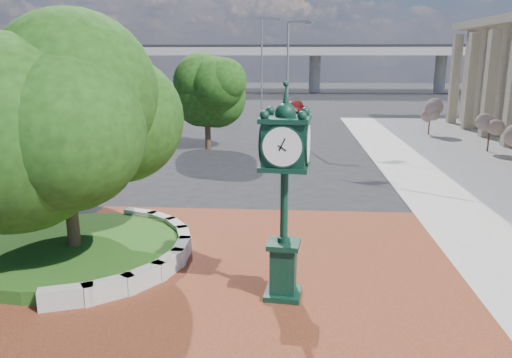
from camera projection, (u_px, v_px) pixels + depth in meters
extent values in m
plane|color=black|center=(243.00, 262.00, 14.47)|extent=(200.00, 200.00, 0.00)
cube|color=maroon|center=(240.00, 276.00, 13.50)|extent=(12.00, 12.00, 0.04)
cube|color=#9E9B93|center=(66.00, 298.00, 11.76)|extent=(1.29, 0.76, 0.54)
cube|color=#9E9B93|center=(109.00, 290.00, 12.16)|extent=(1.20, 1.04, 0.54)
cube|color=#9E9B93|center=(144.00, 278.00, 12.79)|extent=(1.00, 1.22, 0.54)
cube|color=#9E9B93|center=(169.00, 265.00, 13.61)|extent=(0.71, 1.30, 0.54)
cube|color=#9E9B93|center=(182.00, 252.00, 14.53)|extent=(0.35, 1.25, 0.54)
cube|color=#9E9B93|center=(184.00, 240.00, 15.47)|extent=(0.71, 1.30, 0.54)
cube|color=#9E9B93|center=(176.00, 230.00, 16.35)|extent=(1.00, 1.22, 0.54)
cube|color=#9E9B93|center=(162.00, 223.00, 17.07)|extent=(1.20, 1.04, 0.54)
cube|color=#9E9B93|center=(141.00, 218.00, 17.59)|extent=(1.29, 0.76, 0.54)
cylinder|color=#214513|center=(75.00, 251.00, 14.77)|extent=(6.10, 6.10, 0.40)
cube|color=#9E9B93|center=(284.00, 52.00, 80.69)|extent=(90.00, 12.00, 1.20)
cube|color=black|center=(284.00, 46.00, 80.50)|extent=(90.00, 12.00, 0.40)
cylinder|color=#9E9B93|center=(76.00, 73.00, 83.94)|extent=(1.80, 1.80, 6.00)
cylinder|color=#9E9B93|center=(193.00, 73.00, 82.56)|extent=(1.80, 1.80, 6.00)
cylinder|color=#9E9B93|center=(315.00, 74.00, 81.19)|extent=(1.80, 1.80, 6.00)
cylinder|color=#9E9B93|center=(440.00, 74.00, 79.82)|extent=(1.80, 1.80, 6.00)
cylinder|color=#38281C|center=(73.00, 223.00, 14.55)|extent=(0.36, 0.36, 2.17)
sphere|color=#17360E|center=(64.00, 133.00, 13.92)|extent=(5.20, 5.20, 5.20)
cylinder|color=#38281C|center=(208.00, 134.00, 31.94)|extent=(0.36, 0.36, 1.92)
sphere|color=#17360E|center=(207.00, 98.00, 31.40)|extent=(4.40, 4.40, 4.40)
cube|color=black|center=(283.00, 294.00, 12.34)|extent=(0.96, 0.96, 0.17)
cube|color=black|center=(283.00, 269.00, 12.18)|extent=(0.66, 0.66, 1.20)
cube|color=black|center=(284.00, 244.00, 12.03)|extent=(0.84, 0.84, 0.13)
cylinder|color=black|center=(284.00, 205.00, 11.79)|extent=(0.19, 0.19, 1.86)
cube|color=black|center=(285.00, 143.00, 11.43)|extent=(1.08, 1.08, 0.98)
cylinder|color=white|center=(282.00, 147.00, 10.94)|extent=(0.88, 0.16, 0.87)
cylinder|color=white|center=(288.00, 139.00, 11.93)|extent=(0.88, 0.16, 0.87)
cylinder|color=white|center=(263.00, 142.00, 11.52)|extent=(0.16, 0.88, 0.87)
cylinder|color=white|center=(307.00, 144.00, 11.35)|extent=(0.16, 0.88, 0.87)
sphere|color=black|center=(286.00, 113.00, 11.27)|extent=(0.48, 0.48, 0.48)
cone|color=black|center=(286.00, 97.00, 11.19)|extent=(0.20, 0.20, 0.55)
imported|color=#510B0C|center=(295.00, 109.00, 48.41)|extent=(2.49, 5.17, 1.70)
cylinder|color=slate|center=(288.00, 80.00, 36.91)|extent=(0.15, 0.15, 8.20)
cube|color=slate|center=(299.00, 22.00, 35.62)|extent=(1.60, 0.66, 0.11)
cube|color=slate|center=(309.00, 23.00, 35.36)|extent=(0.51, 0.36, 0.14)
cylinder|color=slate|center=(262.00, 64.00, 56.01)|extent=(0.18, 0.18, 9.85)
cube|color=slate|center=(270.00, 18.00, 54.59)|extent=(1.97, 0.53, 0.13)
cube|color=slate|center=(278.00, 19.00, 54.40)|extent=(0.59, 0.37, 0.16)
cylinder|color=#38281C|center=(488.00, 142.00, 30.91)|extent=(0.10, 0.10, 1.20)
sphere|color=#C06098|center=(490.00, 126.00, 30.67)|extent=(1.20, 1.20, 1.20)
cylinder|color=#38281C|center=(429.00, 127.00, 37.62)|extent=(0.10, 0.10, 1.20)
sphere|color=#C06098|center=(430.00, 114.00, 37.38)|extent=(1.20, 1.20, 1.20)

